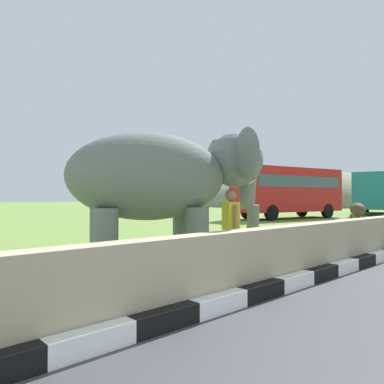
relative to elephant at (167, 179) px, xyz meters
name	(u,v)px	position (x,y,z in m)	size (l,w,h in m)	color
striped_curb	(131,330)	(-2.37, -2.36, -1.74)	(16.20, 0.20, 0.24)	white
barrier_parapet	(249,262)	(-0.02, -2.06, -1.36)	(28.00, 0.36, 1.00)	tan
elephant	(167,179)	(0.00, 0.00, 0.00)	(4.03, 3.23, 2.87)	slate
person_handler	(231,225)	(1.14, -0.67, -0.93)	(0.39, 0.61, 1.66)	navy
bus_red	(288,189)	(17.69, 8.46, 0.22)	(8.86, 4.03, 3.50)	#B21E1E
bus_teal	(376,191)	(29.59, 6.97, 0.22)	(9.98, 4.78, 3.50)	teal
cow_near	(357,210)	(13.16, 1.78, -0.99)	(1.76, 1.48, 1.23)	#473323
hill_east	(299,205)	(52.98, 28.65, -1.86)	(38.47, 30.77, 13.08)	slate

